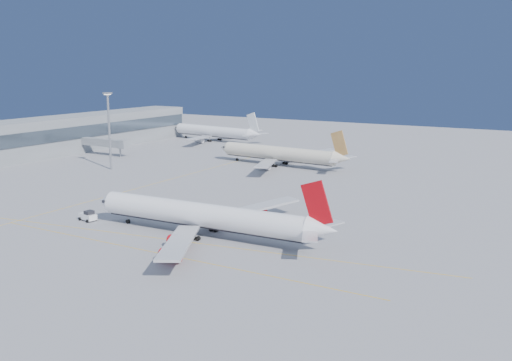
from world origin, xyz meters
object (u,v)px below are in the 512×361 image
pushback_tug (88,216)px  light_mast (109,124)px  airliner_virgin (206,216)px  airliner_third (215,132)px  airliner_etihad (281,154)px

pushback_tug → light_mast: bearing=140.0°
light_mast → airliner_virgin: bearing=-33.4°
airliner_third → light_mast: size_ratio=2.09×
airliner_etihad → airliner_third: size_ratio=1.00×
light_mast → airliner_third: bearing=97.7°
airliner_third → light_mast: bearing=-74.0°
airliner_third → airliner_etihad: bearing=-29.3°
airliner_virgin → pushback_tug: 31.68m
airliner_virgin → airliner_third: (-85.87, 131.42, 0.12)m
pushback_tug → airliner_etihad: bearing=97.3°
airliner_third → pushback_tug: size_ratio=11.73×
airliner_third → pushback_tug: airliner_third is taller
airliner_etihad → airliner_third: airliner_third is taller
airliner_virgin → pushback_tug: (-31.30, -3.60, -3.28)m
light_mast → airliner_etihad: bearing=36.7°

